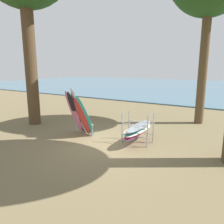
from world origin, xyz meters
The scene contains 4 objects.
ground_plane centered at (0.00, 0.00, 0.00)m, with size 80.00×80.00×0.00m, color brown.
lake_water centered at (0.00, 28.07, 0.05)m, with size 80.00×36.00×0.10m, color #477084.
leaning_board_pile centered at (-1.53, 0.37, 0.98)m, with size 1.42×1.07×2.16m.
board_storage_rack centered at (1.07, 0.91, 0.55)m, with size 1.15×2.13×1.25m.
Camera 1 is at (4.64, -6.71, 3.00)m, focal length 34.53 mm.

